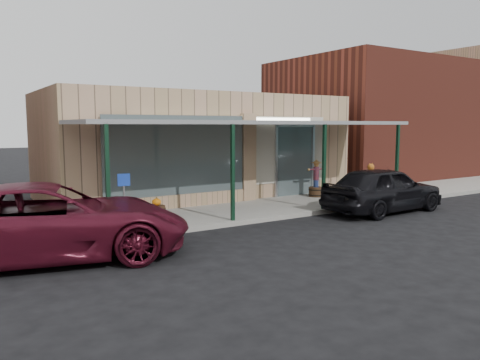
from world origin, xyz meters
TOP-DOWN VIEW (x-y plane):
  - ground at (0.00, 0.00)m, footprint 120.00×120.00m
  - sidewalk at (0.00, 3.60)m, footprint 40.00×3.20m
  - storefront at (-0.00, 8.16)m, footprint 12.00×6.25m
  - awning at (0.00, 3.56)m, footprint 12.00×3.00m
  - block_buildings_near at (2.01, 9.20)m, footprint 61.00×8.00m
  - barrel_scarecrow at (3.48, 4.39)m, footprint 0.86×0.74m
  - barrel_pumpkin at (-3.50, 3.85)m, footprint 0.69×0.69m
  - handicap_sign at (-5.00, 2.40)m, footprint 0.32×0.06m
  - parked_sedan at (3.65, 1.19)m, footprint 4.73×2.09m
  - car_maroon at (-7.08, 1.33)m, footprint 6.62×4.13m

SIDE VIEW (x-z plane):
  - ground at x=0.00m, z-range 0.00..0.00m
  - sidewalk at x=0.00m, z-range 0.00..0.15m
  - barrel_pumpkin at x=-3.50m, z-range 0.06..0.68m
  - barrel_scarecrow at x=3.48m, z-range -0.09..1.38m
  - parked_sedan at x=3.65m, z-range -0.01..1.61m
  - car_maroon at x=-7.08m, z-range 0.00..1.71m
  - handicap_sign at x=-5.00m, z-range 0.37..1.92m
  - storefront at x=0.00m, z-range -0.01..4.19m
  - awning at x=0.00m, z-range 1.49..4.53m
  - block_buildings_near at x=2.01m, z-range -0.23..7.77m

